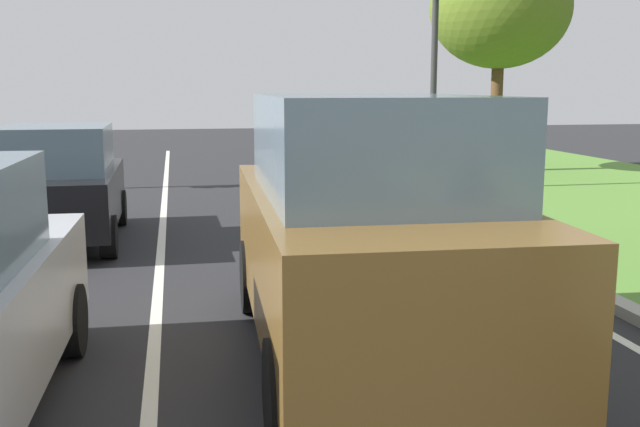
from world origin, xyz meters
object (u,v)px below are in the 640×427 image
(car_suv_ahead, at_px, (367,229))
(tree_roadside_far, at_px, (500,9))
(car_hatchback_far, at_px, (60,185))
(traffic_light_near_right, at_px, (437,27))

(car_suv_ahead, distance_m, tree_roadside_far, 14.92)
(car_suv_ahead, height_order, car_hatchback_far, car_suv_ahead)
(traffic_light_near_right, xyz_separation_m, tree_roadside_far, (2.91, 3.21, 0.75))
(car_suv_ahead, xyz_separation_m, tree_roadside_far, (6.98, 12.79, 3.19))
(car_hatchback_far, height_order, traffic_light_near_right, traffic_light_near_right)
(car_suv_ahead, distance_m, traffic_light_near_right, 10.69)
(tree_roadside_far, bearing_deg, traffic_light_near_right, -132.27)
(car_suv_ahead, relative_size, tree_roadside_far, 0.77)
(tree_roadside_far, bearing_deg, car_hatchback_far, -144.96)
(car_hatchback_far, xyz_separation_m, tree_roadside_far, (10.25, 7.19, 3.47))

